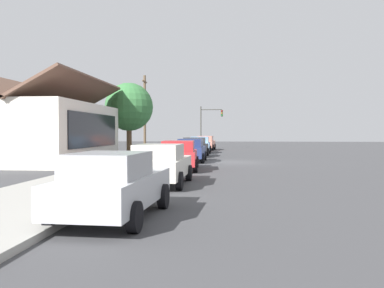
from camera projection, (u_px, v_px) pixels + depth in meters
name	position (u px, v px, depth m)	size (l,w,h in m)	color
ground_plane	(229.00, 162.00, 28.40)	(120.00, 120.00, 0.00)	#424244
sidewalk_curb	(148.00, 161.00, 28.91)	(60.00, 4.20, 0.16)	#A3A099
car_silver	(113.00, 185.00, 9.93)	(4.58, 2.16, 1.59)	silver
car_ivory	(161.00, 164.00, 16.24)	(4.67, 2.12, 1.59)	silver
car_cherry	(179.00, 155.00, 22.57)	(4.76, 2.26, 1.59)	red
car_navy	(191.00, 150.00, 28.69)	(4.33, 1.97, 1.59)	navy
car_charcoal	(195.00, 147.00, 34.75)	(4.71, 2.14, 1.59)	#2D3035
car_skyblue	(200.00, 145.00, 40.93)	(4.87, 2.18, 1.59)	#8CB7E0
car_coral	(206.00, 143.00, 47.13)	(4.94, 2.11, 1.59)	#EA8C75
storefront_building	(51.00, 131.00, 28.32)	(12.39, 6.33, 5.68)	silver
shade_tree	(129.00, 107.00, 35.91)	(4.12, 4.12, 6.25)	brown
traffic_light_main	(209.00, 120.00, 51.89)	(0.37, 2.79, 5.20)	#383833
utility_pole_wooden	(145.00, 112.00, 40.53)	(1.80, 0.24, 7.50)	brown
fire_hydrant_red	(191.00, 146.00, 45.21)	(0.22, 0.22, 0.71)	red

